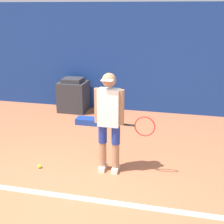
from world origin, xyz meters
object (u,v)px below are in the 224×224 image
at_px(equipment_bag, 94,121).
at_px(tennis_ball, 40,166).
at_px(tennis_player, 110,119).
at_px(covered_chair, 73,95).

bearing_deg(equipment_bag, tennis_ball, -98.16).
distance_m(tennis_player, equipment_bag, 2.36).
bearing_deg(equipment_bag, tennis_player, -66.70).
distance_m(tennis_ball, covered_chair, 3.15).
bearing_deg(tennis_ball, covered_chair, 99.12).
relative_size(covered_chair, equipment_bag, 1.03).
height_order(tennis_ball, equipment_bag, equipment_bag).
relative_size(tennis_player, tennis_ball, 24.38).
xyz_separation_m(covered_chair, equipment_bag, (0.81, -0.87, -0.34)).
xyz_separation_m(tennis_ball, covered_chair, (-0.50, 3.09, 0.38)).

